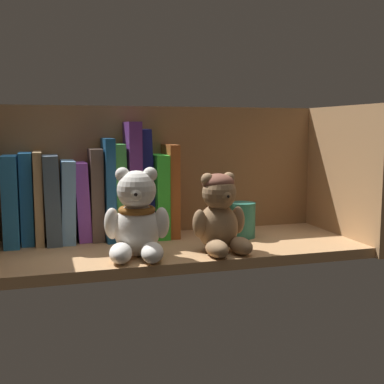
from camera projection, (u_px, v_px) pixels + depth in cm
name	position (u px, v px, depth cm)	size (l,w,h in cm)	color
shelf_board	(182.00, 250.00, 100.38)	(71.10, 26.99, 2.00)	tan
shelf_back_panel	(165.00, 174.00, 111.98)	(73.50, 1.20, 30.01)	olive
shelf_side_panel_right	(342.00, 175.00, 108.94)	(1.60, 29.39, 30.01)	tan
book_0	(12.00, 199.00, 100.70)	(2.97, 13.78, 17.96)	#2472B9
book_1	(27.00, 198.00, 101.51)	(2.44, 10.01, 18.48)	#2168AA
book_2	(39.00, 197.00, 102.16)	(1.65, 12.62, 18.63)	tan
book_3	(52.00, 198.00, 102.94)	(2.98, 13.89, 17.91)	#415566
book_4	(67.00, 200.00, 103.89)	(2.70, 12.72, 16.78)	#6B9CC9
book_5	(82.00, 201.00, 104.76)	(2.63, 9.62, 16.30)	purple
book_6	(95.00, 194.00, 105.39)	(2.54, 10.68, 19.08)	brown
book_7	(107.00, 188.00, 105.97)	(1.97, 14.17, 21.21)	navy
book_8	(118.00, 191.00, 106.73)	(2.30, 11.03, 20.02)	green
book_9	(131.00, 180.00, 107.22)	(2.65, 13.26, 24.58)	#56266D
book_10	(144.00, 183.00, 108.11)	(2.42, 10.18, 23.05)	navy
book_11	(157.00, 194.00, 109.26)	(2.71, 14.17, 17.69)	green
book_12	(168.00, 189.00, 109.88)	(2.11, 13.18, 19.81)	#994B20
teddy_bear_larger	(137.00, 219.00, 89.87)	(12.27, 12.71, 16.34)	white
teddy_bear_smaller	(220.00, 215.00, 93.92)	(11.12, 11.50, 15.02)	#93704C
pillar_candle	(242.00, 220.00, 106.79)	(5.56, 5.56, 7.51)	#2D7A66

